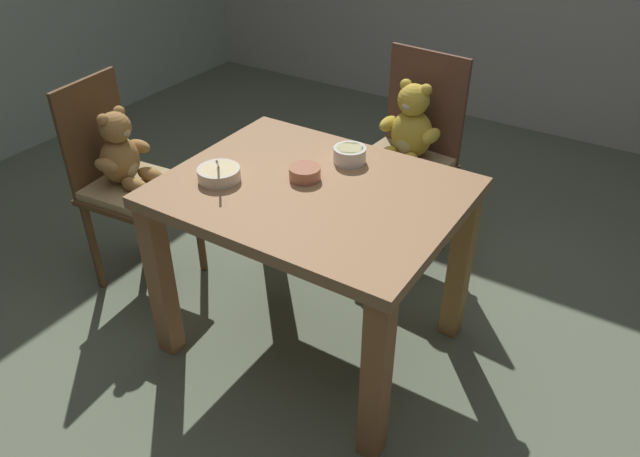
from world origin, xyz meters
name	(u,v)px	position (x,y,z in m)	size (l,w,h in m)	color
ground_plane	(314,342)	(0.00, 0.00, -0.02)	(5.20, 5.20, 0.04)	#636D57
dining_table	(313,219)	(0.00, 0.00, 0.59)	(1.02, 0.80, 0.72)	#9C714B
teddy_chair_far_center	(409,144)	(0.01, 0.79, 0.57)	(0.45, 0.40, 0.96)	brown
teddy_chair_near_left	(127,173)	(-0.90, -0.06, 0.54)	(0.43, 0.41, 0.93)	brown
porridge_bowl_white_far_center	(350,155)	(0.01, 0.23, 0.75)	(0.12, 0.12, 0.06)	white
porridge_bowl_cream_near_left	(219,174)	(-0.31, -0.13, 0.75)	(0.15, 0.15, 0.12)	beige
porridge_bowl_terracotta_center	(305,173)	(-0.05, 0.04, 0.75)	(0.11, 0.11, 0.05)	#B87053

